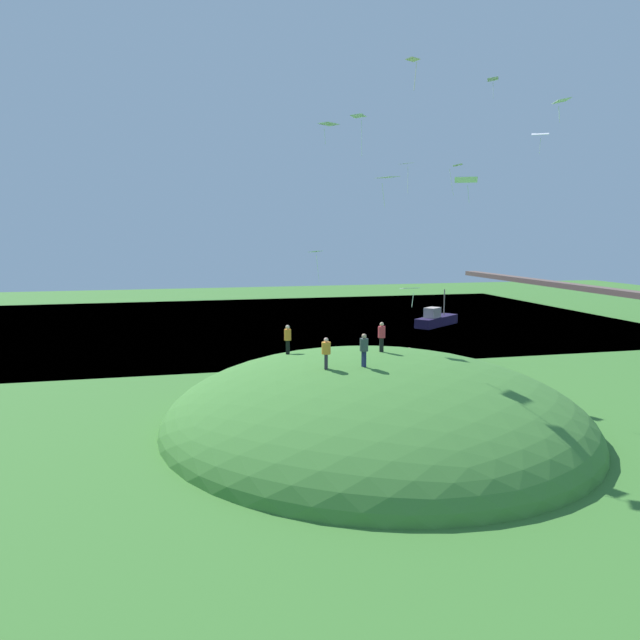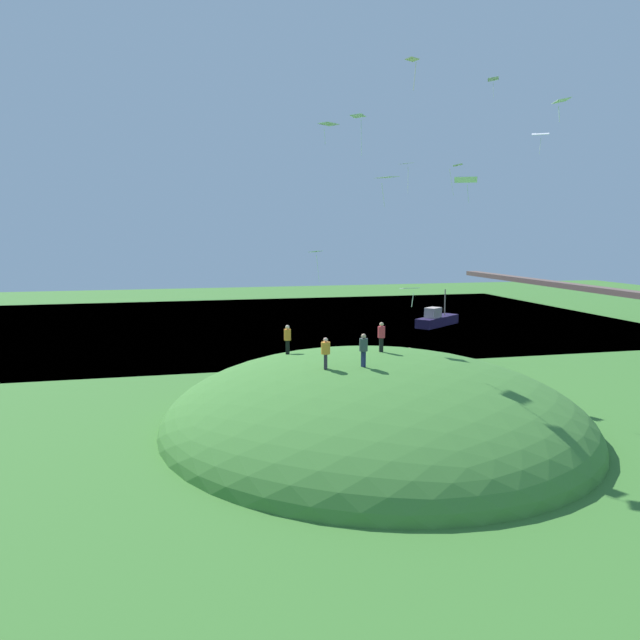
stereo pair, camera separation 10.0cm
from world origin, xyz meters
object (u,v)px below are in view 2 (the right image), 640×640
Objects in this scene: kite_11 at (387,178)px; kite_5 at (540,135)px; kite_10 at (407,165)px; person_near_shore at (364,346)px; kite_6 at (329,124)px; person_watching_kites at (326,350)px; kite_4 at (493,79)px; kite_1 at (413,62)px; person_walking_path at (287,336)px; kite_3 at (316,254)px; person_with_child at (381,333)px; kite_9 at (457,167)px; kite_13 at (358,118)px; boat_on_lake at (437,320)px; kite_8 at (562,101)px; kite_0 at (466,180)px; kite_7 at (410,289)px; person_on_hilltop at (410,355)px.

kite_5 is at bearing 115.62° from kite_11.
kite_10 is 12.03m from kite_11.
kite_6 is (-7.62, 0.09, 12.24)m from person_near_shore.
kite_4 reaches higher than person_watching_kites.
person_near_shore is 9.23m from kite_11.
person_watching_kites is 14.40m from kite_1.
kite_5 is at bearing 24.93° from person_walking_path.
person_watching_kites is 14.61m from kite_3.
person_with_child is 15.16m from kite_10.
person_walking_path is at bearing -80.71° from kite_9.
kite_4 is (-13.05, 13.89, 16.83)m from person_near_shore.
kite_3 is at bearing 179.53° from kite_13.
kite_1 reaches higher than person_watching_kites.
person_watching_kites is 16.70m from kite_9.
kite_10 is at bearing -107.14° from person_with_child.
boat_on_lake is at bearing 164.24° from kite_4.
kite_8 is at bearing 114.29° from person_watching_kites.
kite_11 is (-1.40, -3.96, 0.14)m from kite_0.
kite_0 is 9.55m from kite_6.
kite_0 is 6.75m from kite_13.
kite_7 is at bearing -136.54° from person_with_child.
boat_on_lake is at bearing 169.32° from kite_5.
person_near_shore is at bearing -60.00° from kite_5.
kite_7 is (3.92, -10.81, -9.93)m from kite_5.
person_with_child is 0.77× the size of kite_3.
person_walking_path is 6.87m from person_near_shore.
kite_0 is 7.08m from kite_1.
boat_on_lake is at bearing 150.38° from kite_10.
kite_4 is 15.52m from kite_6.
person_on_hilltop is (-9.63, 11.74, -3.54)m from person_walking_path.
kite_4 reaches higher than boat_on_lake.
person_on_hilltop is at bearing 157.68° from kite_7.
kite_8 is 0.57× the size of kite_10.
kite_0 is at bearing -50.17° from kite_5.
kite_6 is at bearing 17.08° from boat_on_lake.
person_on_hilltop is (-15.91, 8.96, -3.91)m from person_near_shore.
person_on_hilltop is 1.08× the size of kite_1.
person_walking_path is at bearing -64.85° from kite_6.
kite_13 reaches higher than kite_0.
person_near_shore is 1.15× the size of kite_5.
kite_7 is at bearing 6.04° from person_walking_path.
kite_3 is at bearing 173.45° from kite_6.
kite_3 reaches higher than person_walking_path.
person_with_child reaches higher than person_walking_path.
person_walking_path is at bearing -128.77° from kite_11.
kite_0 is 0.63× the size of kite_3.
kite_6 reaches higher than kite_7.
person_with_child is at bearing 170.08° from kite_11.
kite_5 is 9.56m from kite_8.
kite_6 is (-7.18, 1.98, 12.41)m from person_watching_kites.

